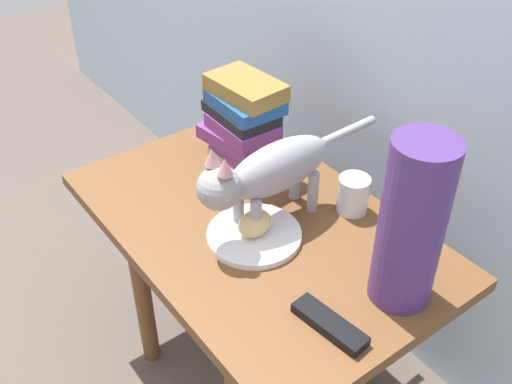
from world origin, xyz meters
The scene contains 9 objects.
ground_plane centered at (0.00, 0.00, 0.00)m, with size 6.00×6.00×0.00m, color brown.
side_table centered at (0.00, 0.00, 0.44)m, with size 0.85×0.54×0.51m.
plate centered at (0.04, -0.04, 0.52)m, with size 0.20×0.20×0.01m, color white.
bread_roll centered at (0.04, -0.03, 0.55)m, with size 0.08×0.06×0.05m, color #E0BC7A.
cat centered at (0.02, 0.02, 0.64)m, with size 0.10×0.48×0.23m.
book_stack centered at (-0.20, 0.11, 0.63)m, with size 0.20×0.15×0.23m.
green_vase centered at (0.33, 0.09, 0.68)m, with size 0.12×0.12×0.34m, color #4C2D72.
candle_jar centered at (0.10, 0.20, 0.55)m, with size 0.07×0.07×0.08m.
tv_remote centered at (0.32, -0.07, 0.52)m, with size 0.15×0.04×0.02m, color black.
Camera 1 is at (0.81, -0.61, 1.35)m, focal length 42.28 mm.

